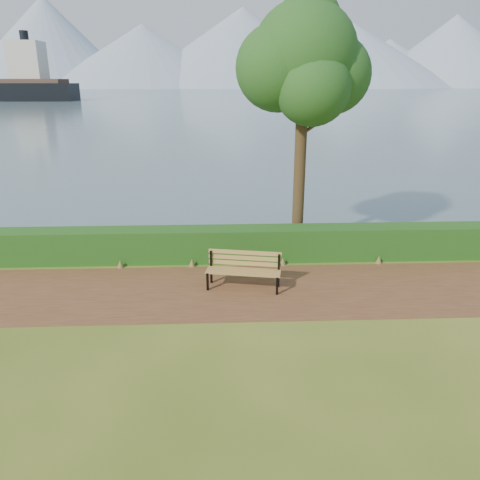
{
  "coord_description": "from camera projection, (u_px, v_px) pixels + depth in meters",
  "views": [
    {
      "loc": [
        -0.24,
        -10.85,
        5.21
      ],
      "look_at": [
        0.28,
        1.2,
        1.1
      ],
      "focal_mm": 35.0,
      "sensor_mm": 36.0,
      "label": 1
    }
  ],
  "objects": [
    {
      "name": "path",
      "position": [
        231.0,
        291.0,
        12.23
      ],
      "size": [
        40.0,
        3.4,
        0.01
      ],
      "primitive_type": "cube",
      "color": "#54311D",
      "rests_on": "ground"
    },
    {
      "name": "ground",
      "position": [
        231.0,
        296.0,
        11.95
      ],
      "size": [
        140.0,
        140.0,
        0.0
      ],
      "primitive_type": "plane",
      "color": "#4A5919",
      "rests_on": "ground"
    },
    {
      "name": "mountains",
      "position": [
        207.0,
        52.0,
        386.59
      ],
      "size": [
        585.0,
        190.0,
        70.0
      ],
      "color": "#8395AF",
      "rests_on": "ground"
    },
    {
      "name": "hedge",
      "position": [
        229.0,
        244.0,
        14.25
      ],
      "size": [
        32.0,
        0.85,
        1.0
      ],
      "primitive_type": "cube",
      "color": "#154714",
      "rests_on": "ground"
    },
    {
      "name": "tree",
      "position": [
        304.0,
        62.0,
        13.52
      ],
      "size": [
        4.01,
        3.32,
        7.72
      ],
      "rotation": [
        0.0,
        0.0,
        -0.18
      ],
      "color": "#382617",
      "rests_on": "ground"
    },
    {
      "name": "bench",
      "position": [
        244.0,
        267.0,
        12.29
      ],
      "size": [
        2.02,
        0.93,
        0.97
      ],
      "rotation": [
        0.0,
        0.0,
        -0.19
      ],
      "color": "black",
      "rests_on": "ground"
    },
    {
      "name": "water",
      "position": [
        219.0,
        91.0,
        257.8
      ],
      "size": [
        700.0,
        510.0,
        0.0
      ],
      "primitive_type": "cube",
      "color": "#435B6D",
      "rests_on": "ground"
    }
  ]
}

